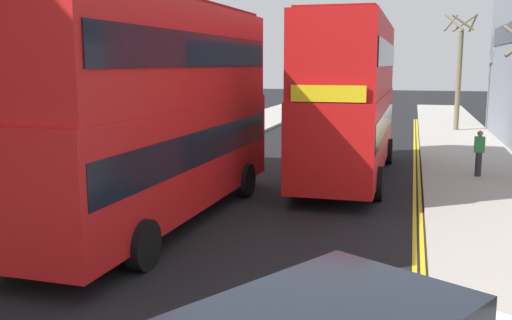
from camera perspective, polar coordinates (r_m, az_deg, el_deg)
sidewalk_right at (r=18.62m, az=22.48°, el=-3.59°), size 4.00×80.00×0.14m
sidewalk_left at (r=21.26m, az=-14.82°, el=-1.61°), size 4.00×80.00×0.14m
kerb_line_outer at (r=16.53m, az=16.05°, el=-5.07°), size 0.10×56.00×0.01m
kerb_line_inner at (r=16.53m, az=15.49°, el=-5.05°), size 0.10×56.00×0.01m
double_decker_bus_away at (r=14.75m, az=-9.68°, el=5.36°), size 3.01×10.87×5.64m
double_decker_bus_oncoming at (r=20.68m, az=9.36°, el=6.54°), size 2.83×10.82×5.64m
pedestrian_far at (r=21.66m, az=21.30°, el=0.71°), size 0.34×0.22×1.62m
street_tree_near at (r=36.40m, az=19.53°, el=8.40°), size 1.87×2.02×6.85m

